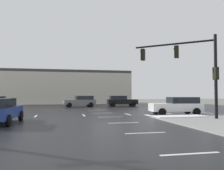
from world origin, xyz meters
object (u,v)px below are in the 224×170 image
at_px(traffic_signal_mast, 190,63).
at_px(sedan_black, 121,101).
at_px(sedan_grey, 81,101).
at_px(sedan_white, 177,105).

bearing_deg(traffic_signal_mast, sedan_black, -47.55).
bearing_deg(traffic_signal_mast, sedan_grey, -29.29).
relative_size(traffic_signal_mast, sedan_white, 1.29).
relative_size(traffic_signal_mast, sedan_grey, 1.28).
distance_m(traffic_signal_mast, sedan_white, 4.83).
bearing_deg(sedan_grey, sedan_white, 110.01).
height_order(sedan_grey, sedan_black, same).
height_order(sedan_grey, sedan_white, same).
bearing_deg(sedan_white, sedan_black, -79.99).
relative_size(sedan_white, sedan_black, 1.01).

